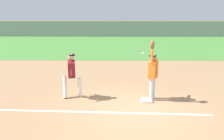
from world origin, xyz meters
TOP-DOWN VIEW (x-y plane):
  - ground_plane at (0.00, 0.00)m, footprint 72.84×72.84m
  - outfield_grass at (0.00, 16.14)m, footprint 52.25×15.53m
  - chalk_foul_line at (-3.55, -0.02)m, footprint 11.99×0.62m
  - first_base at (0.45, 0.88)m, footprint 0.39×0.39m
  - fielder at (0.67, 1.11)m, footprint 0.48×0.86m
  - runner at (-2.37, 1.27)m, footprint 0.80×0.84m
  - baseball at (0.31, 1.43)m, footprint 0.07×0.07m
  - outfield_fence at (0.00, 23.90)m, footprint 52.33×0.08m
  - parked_car_red at (-5.15, 26.05)m, footprint 4.49×2.30m
  - parked_car_black at (0.02, 26.37)m, footprint 4.46×2.24m
  - parked_car_green at (5.46, 26.02)m, footprint 4.53×2.38m

SIDE VIEW (x-z plane):
  - ground_plane at x=0.00m, z-range 0.00..0.00m
  - chalk_foul_line at x=-3.55m, z-range 0.00..0.01m
  - outfield_grass at x=0.00m, z-range 0.00..0.01m
  - first_base at x=0.45m, z-range 0.00..0.08m
  - parked_car_red at x=-5.15m, z-range 0.05..1.30m
  - parked_car_black at x=0.02m, z-range 0.05..1.30m
  - parked_car_green at x=5.46m, z-range 0.05..1.30m
  - runner at x=-2.37m, z-range 0.14..1.86m
  - outfield_fence at x=0.00m, z-range 0.00..2.02m
  - fielder at x=0.67m, z-range -0.02..2.26m
  - baseball at x=0.31m, z-range 1.68..1.75m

